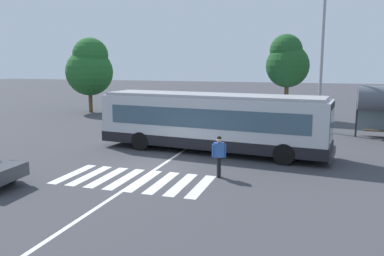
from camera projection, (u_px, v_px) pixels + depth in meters
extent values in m
plane|color=#3D3D42|center=(158.00, 166.00, 17.78)|extent=(160.00, 160.00, 0.00)
cylinder|color=black|center=(293.00, 145.00, 20.10)|extent=(1.03, 0.41, 1.00)
cylinder|color=black|center=(284.00, 154.00, 17.98)|extent=(1.03, 0.41, 1.00)
cylinder|color=black|center=(161.00, 134.00, 23.13)|extent=(1.03, 0.41, 1.00)
cylinder|color=black|center=(141.00, 141.00, 21.01)|extent=(1.03, 0.41, 1.00)
cube|color=silver|center=(211.00, 121.00, 20.47)|extent=(12.14, 3.81, 2.55)
cube|color=black|center=(211.00, 140.00, 20.63)|extent=(12.26, 3.85, 0.55)
cube|color=#3D5666|center=(211.00, 116.00, 20.42)|extent=(10.72, 3.71, 0.96)
cube|color=#3D5666|center=(332.00, 125.00, 18.07)|extent=(0.28, 2.24, 1.63)
cube|color=black|center=(333.00, 106.00, 17.92)|extent=(0.27, 1.93, 0.28)
cube|color=#99999E|center=(211.00, 96.00, 20.25)|extent=(11.64, 3.56, 0.16)
cube|color=#28282B|center=(333.00, 154.00, 18.25)|extent=(0.39, 2.55, 0.36)
cylinder|color=black|center=(219.00, 167.00, 16.10)|extent=(0.16, 0.16, 0.85)
cylinder|color=black|center=(219.00, 168.00, 16.00)|extent=(0.16, 0.16, 0.85)
cube|color=#2D569E|center=(219.00, 150.00, 15.93)|extent=(0.46, 0.38, 0.60)
cylinder|color=#2D569E|center=(213.00, 151.00, 15.93)|extent=(0.10, 0.10, 0.55)
cylinder|color=#2D569E|center=(225.00, 151.00, 15.94)|extent=(0.10, 0.10, 0.55)
sphere|color=tan|center=(219.00, 140.00, 15.86)|extent=(0.22, 0.22, 0.22)
sphere|color=black|center=(219.00, 138.00, 15.85)|extent=(0.19, 0.19, 0.19)
cylinder|color=black|center=(10.00, 175.00, 15.31)|extent=(0.65, 0.23, 0.64)
cylinder|color=black|center=(152.00, 112.00, 34.63)|extent=(0.24, 0.65, 0.64)
cylinder|color=black|center=(170.00, 113.00, 34.23)|extent=(0.24, 0.65, 0.64)
cylinder|color=black|center=(141.00, 117.00, 31.96)|extent=(0.24, 0.65, 0.64)
cylinder|color=black|center=(160.00, 117.00, 31.56)|extent=(0.24, 0.65, 0.64)
cube|color=#38383D|center=(156.00, 111.00, 33.04)|extent=(2.11, 4.61, 0.52)
cube|color=#3D5666|center=(156.00, 105.00, 32.88)|extent=(1.74, 2.26, 0.44)
cube|color=#38383D|center=(156.00, 103.00, 32.85)|extent=(1.65, 2.07, 0.09)
cylinder|color=black|center=(179.00, 114.00, 33.33)|extent=(0.21, 0.64, 0.64)
cylinder|color=black|center=(197.00, 115.00, 32.85)|extent=(0.21, 0.64, 0.64)
cylinder|color=black|center=(167.00, 119.00, 30.70)|extent=(0.21, 0.64, 0.64)
cylinder|color=black|center=(187.00, 120.00, 30.22)|extent=(0.21, 0.64, 0.64)
cube|color=#B7BABF|center=(183.00, 113.00, 31.73)|extent=(1.87, 4.52, 0.52)
cube|color=#3D5666|center=(182.00, 107.00, 31.56)|extent=(1.63, 2.18, 0.44)
cube|color=#B7BABF|center=(182.00, 105.00, 31.53)|extent=(1.55, 2.00, 0.09)
cylinder|color=black|center=(210.00, 115.00, 32.95)|extent=(0.25, 0.65, 0.64)
cylinder|color=black|center=(230.00, 115.00, 32.59)|extent=(0.25, 0.65, 0.64)
cylinder|color=black|center=(204.00, 120.00, 30.27)|extent=(0.25, 0.65, 0.64)
cylinder|color=black|center=(225.00, 120.00, 29.91)|extent=(0.25, 0.65, 0.64)
cube|color=black|center=(217.00, 113.00, 31.38)|extent=(2.20, 4.64, 0.52)
cube|color=#3D5666|center=(217.00, 108.00, 31.21)|extent=(1.78, 2.29, 0.44)
cube|color=black|center=(217.00, 105.00, 31.18)|extent=(1.69, 2.11, 0.09)
cylinder|color=black|center=(243.00, 117.00, 31.92)|extent=(0.23, 0.65, 0.64)
cylinder|color=black|center=(264.00, 117.00, 31.48)|extent=(0.23, 0.65, 0.64)
cylinder|color=black|center=(238.00, 121.00, 29.26)|extent=(0.23, 0.65, 0.64)
cylinder|color=black|center=(260.00, 122.00, 28.83)|extent=(0.23, 0.65, 0.64)
cube|color=#234293|center=(251.00, 115.00, 30.32)|extent=(2.00, 4.57, 0.52)
cube|color=#3D5666|center=(251.00, 109.00, 30.15)|extent=(1.69, 2.22, 0.44)
cube|color=#234293|center=(251.00, 107.00, 30.12)|extent=(1.61, 2.04, 0.09)
cylinder|color=black|center=(274.00, 118.00, 30.85)|extent=(0.24, 0.65, 0.64)
cylinder|color=black|center=(296.00, 119.00, 30.45)|extent=(0.24, 0.65, 0.64)
cylinder|color=black|center=(273.00, 124.00, 28.19)|extent=(0.24, 0.65, 0.64)
cylinder|color=black|center=(297.00, 125.00, 27.78)|extent=(0.24, 0.65, 0.64)
cube|color=white|center=(285.00, 117.00, 29.26)|extent=(2.08, 4.60, 0.52)
cube|color=#3D5666|center=(285.00, 111.00, 29.10)|extent=(1.72, 2.25, 0.44)
cube|color=white|center=(285.00, 108.00, 29.07)|extent=(1.64, 2.06, 0.09)
cylinder|color=#28282B|center=(357.00, 119.00, 24.78)|extent=(0.12, 0.12, 2.30)
cylinder|color=#939399|center=(322.00, 60.00, 26.12)|extent=(0.20, 0.20, 9.73)
cylinder|color=brown|center=(91.00, 100.00, 37.06)|extent=(0.36, 0.36, 2.27)
sphere|color=#236028|center=(89.00, 72.00, 36.62)|extent=(4.37, 4.37, 4.37)
sphere|color=#236028|center=(90.00, 55.00, 36.26)|extent=(3.28, 3.28, 3.28)
cylinder|color=brown|center=(286.00, 100.00, 32.86)|extent=(0.36, 0.36, 3.16)
sphere|color=#1E5123|center=(287.00, 66.00, 32.40)|extent=(3.57, 3.57, 3.57)
sphere|color=#1E5123|center=(286.00, 50.00, 32.19)|extent=(2.68, 2.68, 2.68)
cube|color=silver|center=(73.00, 174.00, 16.60)|extent=(0.45, 2.96, 0.01)
cube|color=silver|center=(90.00, 175.00, 16.36)|extent=(0.45, 2.96, 0.01)
cube|color=silver|center=(107.00, 177.00, 16.12)|extent=(0.45, 2.96, 0.01)
cube|color=silver|center=(125.00, 179.00, 15.88)|extent=(0.45, 2.96, 0.01)
cube|color=silver|center=(143.00, 181.00, 15.64)|extent=(0.45, 2.96, 0.01)
cube|color=silver|center=(162.00, 182.00, 15.40)|extent=(0.45, 2.96, 0.01)
cube|color=silver|center=(181.00, 184.00, 15.16)|extent=(0.45, 2.96, 0.01)
cube|color=silver|center=(201.00, 186.00, 14.91)|extent=(0.45, 2.96, 0.01)
cube|color=silver|center=(175.00, 157.00, 19.65)|extent=(0.16, 24.00, 0.01)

